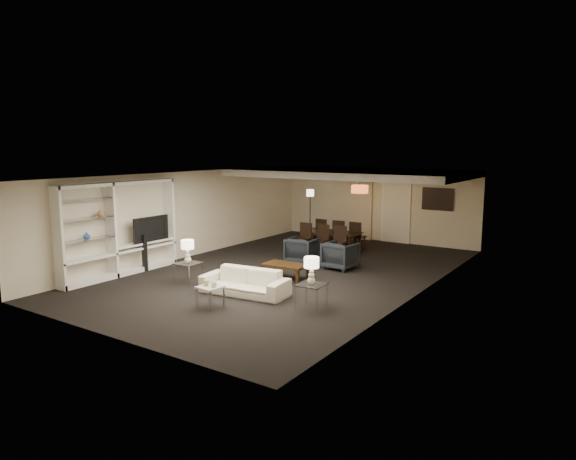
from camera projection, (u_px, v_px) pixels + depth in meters
The scene contains 35 objects.
floor at pixel (288, 272), 13.27m from camera, with size 11.00×11.00×0.00m, color black.
ceiling at pixel (288, 175), 12.87m from camera, with size 7.00×11.00×0.02m, color silver.
wall_back at pixel (377, 204), 17.58m from camera, with size 7.00×0.02×2.50m, color beige.
wall_front at pixel (105, 265), 8.55m from camera, with size 7.00×0.02×2.50m, color beige.
wall_left at pixel (189, 214), 14.99m from camera, with size 0.02×11.00×2.50m, color beige.
wall_right at pixel (422, 238), 11.15m from camera, with size 0.02×11.00×2.50m, color beige.
ceiling_soffit at pixel (351, 173), 15.75m from camera, with size 7.00×4.00×0.20m, color silver.
curtains at pixel (352, 204), 18.01m from camera, with size 1.50×0.12×2.40m, color beige.
door at pixel (396, 212), 17.20m from camera, with size 0.90×0.05×2.10m, color silver.
painting at pixel (438, 199), 16.34m from camera, with size 0.95×0.04×0.65m, color #142D38.
media_unit at pixel (120, 229), 12.76m from camera, with size 0.38×3.40×2.35m, color white, non-canonical shape.
pendant_light at pixel (360, 189), 15.66m from camera, with size 0.52×0.52×0.24m, color #D8591E.
sofa at pixel (245, 282), 11.19m from camera, with size 1.94×0.76×0.57m, color beige.
coffee_table at pixel (286, 272), 12.52m from camera, with size 1.06×0.62×0.38m, color black, non-canonical shape.
armchair_left at pixel (302, 250), 14.21m from camera, with size 0.77×0.79×0.72m, color black.
armchair_right at pixel (340, 255), 13.55m from camera, with size 0.77×0.79×0.72m, color black.
side_table_left at pixel (188, 273), 12.13m from camera, with size 0.53×0.53×0.50m, color silver, non-canonical shape.
side_table_right at pixel (311, 296), 10.26m from camera, with size 0.53×0.53×0.50m, color white, non-canonical shape.
table_lamp_left at pixel (188, 251), 12.04m from camera, with size 0.30×0.30×0.55m, color beige, non-canonical shape.
table_lamp_right at pixel (311, 271), 10.18m from camera, with size 0.30×0.30×0.55m, color beige, non-canonical shape.
marble_table at pixel (210, 297), 10.30m from camera, with size 0.44×0.44×0.44m, color white, non-canonical shape.
gold_gourd_a at pixel (206, 282), 10.30m from camera, with size 0.14×0.14×0.14m, color tan.
gold_gourd_b at pixel (214, 284), 10.19m from camera, with size 0.12×0.12×0.12m, color #D8BA72.
television at pixel (148, 228), 13.48m from camera, with size 0.15×1.13×0.65m, color black.
vase_blue at pixel (87, 236), 12.00m from camera, with size 0.17×0.17×0.17m, color #2655A7.
vase_amber at pixel (100, 213), 12.25m from camera, with size 0.15×0.15×0.16m, color #B6713C.
floor_speaker at pixel (145, 253), 13.28m from camera, with size 0.11×0.11×0.97m, color black.
dining_table at pixel (331, 242), 15.76m from camera, with size 1.76×0.98×0.62m, color black.
chair_nl at pixel (303, 238), 15.53m from camera, with size 0.42×0.42×0.92m, color black, non-canonical shape.
chair_nm at pixel (320, 240), 15.20m from camera, with size 0.42×0.42×0.92m, color black, non-canonical shape.
chair_nr at pixel (338, 242), 14.87m from camera, with size 0.42×0.42×0.92m, color black, non-canonical shape.
chair_fl at pixel (324, 232), 16.60m from camera, with size 0.42×0.42×0.92m, color black, non-canonical shape.
chair_fm at pixel (341, 234), 16.27m from camera, with size 0.42×0.42×0.92m, color black, non-canonical shape.
chair_fr at pixel (358, 236), 15.94m from camera, with size 0.42×0.42×0.92m, color black, non-canonical shape.
floor_lamp at pixel (310, 215), 17.67m from camera, with size 0.25×0.25×1.75m, color black, non-canonical shape.
Camera 1 is at (7.18, -10.74, 3.21)m, focal length 32.00 mm.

